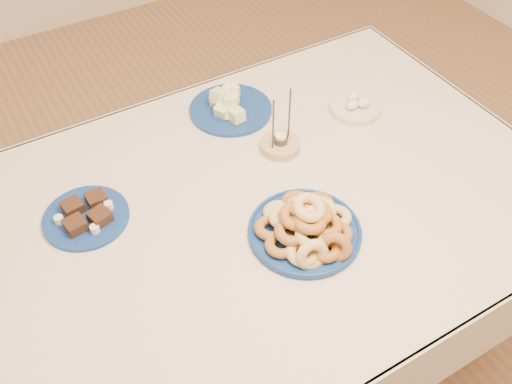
# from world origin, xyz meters

# --- Properties ---
(ground) EXTENTS (5.00, 5.00, 0.00)m
(ground) POSITION_xyz_m (0.00, 0.00, 0.00)
(ground) COLOR #916644
(ground) RESTS_ON ground
(dining_table) EXTENTS (1.71, 1.11, 0.75)m
(dining_table) POSITION_xyz_m (0.00, 0.00, 0.64)
(dining_table) COLOR brown
(dining_table) RESTS_ON ground
(donut_platter) EXTENTS (0.36, 0.36, 0.13)m
(donut_platter) POSITION_xyz_m (0.08, -0.16, 0.78)
(donut_platter) COLOR navy
(donut_platter) RESTS_ON dining_table
(melon_plate) EXTENTS (0.28, 0.28, 0.09)m
(melon_plate) POSITION_xyz_m (0.15, 0.37, 0.78)
(melon_plate) COLOR navy
(melon_plate) RESTS_ON dining_table
(brownie_plate) EXTENTS (0.24, 0.24, 0.04)m
(brownie_plate) POSITION_xyz_m (-0.37, 0.17, 0.76)
(brownie_plate) COLOR navy
(brownie_plate) RESTS_ON dining_table
(candle_holder) EXTENTS (0.14, 0.14, 0.19)m
(candle_holder) POSITION_xyz_m (0.20, 0.15, 0.77)
(candle_holder) COLOR tan
(candle_holder) RESTS_ON dining_table
(egg_bowl) EXTENTS (0.17, 0.17, 0.05)m
(egg_bowl) POSITION_xyz_m (0.49, 0.18, 0.77)
(egg_bowl) COLOR beige
(egg_bowl) RESTS_ON dining_table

